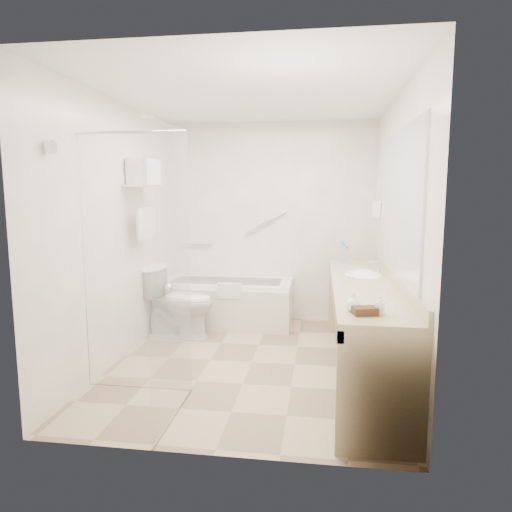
# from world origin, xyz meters

# --- Properties ---
(floor) EXTENTS (3.20, 3.20, 0.00)m
(floor) POSITION_xyz_m (0.00, 0.00, 0.00)
(floor) COLOR tan
(floor) RESTS_ON ground
(ceiling) EXTENTS (2.60, 3.20, 0.10)m
(ceiling) POSITION_xyz_m (0.00, 0.00, 2.50)
(ceiling) COLOR white
(ceiling) RESTS_ON wall_back
(wall_back) EXTENTS (2.60, 0.10, 2.50)m
(wall_back) POSITION_xyz_m (0.00, 1.60, 1.25)
(wall_back) COLOR white
(wall_back) RESTS_ON ground
(wall_front) EXTENTS (2.60, 0.10, 2.50)m
(wall_front) POSITION_xyz_m (0.00, -1.60, 1.25)
(wall_front) COLOR white
(wall_front) RESTS_ON ground
(wall_left) EXTENTS (0.10, 3.20, 2.50)m
(wall_left) POSITION_xyz_m (-1.30, 0.00, 1.25)
(wall_left) COLOR white
(wall_left) RESTS_ON ground
(wall_right) EXTENTS (0.10, 3.20, 2.50)m
(wall_right) POSITION_xyz_m (1.30, 0.00, 1.25)
(wall_right) COLOR white
(wall_right) RESTS_ON ground
(bathtub) EXTENTS (1.60, 0.73, 0.59)m
(bathtub) POSITION_xyz_m (-0.50, 1.24, 0.28)
(bathtub) COLOR white
(bathtub) RESTS_ON floor
(grab_bar_short) EXTENTS (0.40, 0.03, 0.03)m
(grab_bar_short) POSITION_xyz_m (-0.95, 1.56, 0.95)
(grab_bar_short) COLOR silver
(grab_bar_short) RESTS_ON wall_back
(grab_bar_long) EXTENTS (0.53, 0.03, 0.33)m
(grab_bar_long) POSITION_xyz_m (-0.05, 1.56, 1.25)
(grab_bar_long) COLOR silver
(grab_bar_long) RESTS_ON wall_back
(shower_enclosure) EXTENTS (0.96, 0.91, 2.11)m
(shower_enclosure) POSITION_xyz_m (-0.63, -0.93, 1.07)
(shower_enclosure) COLOR silver
(shower_enclosure) RESTS_ON floor
(towel_shelf) EXTENTS (0.24, 0.55, 0.81)m
(towel_shelf) POSITION_xyz_m (-1.17, 0.35, 1.75)
(towel_shelf) COLOR silver
(towel_shelf) RESTS_ON wall_left
(vanity_counter) EXTENTS (0.55, 2.70, 0.95)m
(vanity_counter) POSITION_xyz_m (1.02, -0.15, 0.64)
(vanity_counter) COLOR #C9B386
(vanity_counter) RESTS_ON floor
(sink) EXTENTS (0.40, 0.52, 0.14)m
(sink) POSITION_xyz_m (1.05, 0.25, 0.82)
(sink) COLOR white
(sink) RESTS_ON vanity_counter
(faucet) EXTENTS (0.03, 0.03, 0.14)m
(faucet) POSITION_xyz_m (1.20, 0.25, 0.93)
(faucet) COLOR silver
(faucet) RESTS_ON vanity_counter
(mirror) EXTENTS (0.02, 2.00, 1.20)m
(mirror) POSITION_xyz_m (1.29, -0.15, 1.55)
(mirror) COLOR silver
(mirror) RESTS_ON wall_right
(hairdryer_unit) EXTENTS (0.08, 0.10, 0.18)m
(hairdryer_unit) POSITION_xyz_m (1.25, 1.05, 1.45)
(hairdryer_unit) COLOR white
(hairdryer_unit) RESTS_ON wall_right
(toilet) EXTENTS (0.86, 0.55, 0.80)m
(toilet) POSITION_xyz_m (-0.95, 0.70, 0.40)
(toilet) COLOR white
(toilet) RESTS_ON floor
(amenity_basket) EXTENTS (0.17, 0.13, 0.05)m
(amenity_basket) POSITION_xyz_m (0.93, -1.25, 0.88)
(amenity_basket) COLOR #4D311B
(amenity_basket) RESTS_ON vanity_counter
(soap_bottle_a) EXTENTS (0.09, 0.13, 0.06)m
(soap_bottle_a) POSITION_xyz_m (1.03, -1.23, 0.88)
(soap_bottle_a) COLOR white
(soap_bottle_a) RESTS_ON vanity_counter
(soap_bottle_b) EXTENTS (0.12, 0.14, 0.10)m
(soap_bottle_b) POSITION_xyz_m (0.86, -1.17, 0.90)
(soap_bottle_b) COLOR white
(soap_bottle_b) RESTS_ON vanity_counter
(water_bottle_left) EXTENTS (0.06, 0.06, 0.18)m
(water_bottle_left) POSITION_xyz_m (0.94, 0.99, 0.93)
(water_bottle_left) COLOR silver
(water_bottle_left) RESTS_ON vanity_counter
(water_bottle_mid) EXTENTS (0.07, 0.07, 0.22)m
(water_bottle_mid) POSITION_xyz_m (0.89, 1.10, 0.95)
(water_bottle_mid) COLOR silver
(water_bottle_mid) RESTS_ON vanity_counter
(water_bottle_right) EXTENTS (0.07, 0.07, 0.21)m
(water_bottle_right) POSITION_xyz_m (0.90, 0.96, 0.95)
(water_bottle_right) COLOR silver
(water_bottle_right) RESTS_ON vanity_counter
(drinking_glass_near) EXTENTS (0.07, 0.07, 0.08)m
(drinking_glass_near) POSITION_xyz_m (0.97, 0.80, 0.89)
(drinking_glass_near) COLOR silver
(drinking_glass_near) RESTS_ON vanity_counter
(drinking_glass_far) EXTENTS (0.10, 0.10, 0.10)m
(drinking_glass_far) POSITION_xyz_m (0.92, 0.02, 0.90)
(drinking_glass_far) COLOR silver
(drinking_glass_far) RESTS_ON vanity_counter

